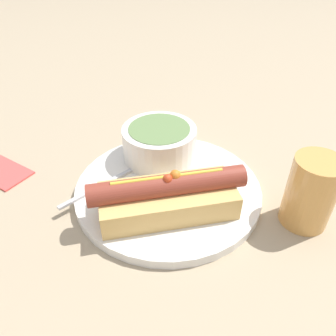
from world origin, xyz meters
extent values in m
plane|color=tan|center=(0.00, 0.00, 0.00)|extent=(4.00, 4.00, 0.00)
cylinder|color=white|center=(0.00, 0.00, 0.01)|extent=(0.27, 0.27, 0.01)
cube|color=#DBAD60|center=(0.01, -0.05, 0.03)|extent=(0.19, 0.13, 0.03)
cylinder|color=brown|center=(0.01, -0.05, 0.06)|extent=(0.20, 0.10, 0.03)
sphere|color=#518C2D|center=(0.02, -0.04, 0.07)|extent=(0.01, 0.01, 0.01)
sphere|color=#C63F1E|center=(0.01, -0.05, 0.07)|extent=(0.01, 0.01, 0.01)
sphere|color=orange|center=(0.02, -0.05, 0.07)|extent=(0.01, 0.01, 0.01)
cylinder|color=gold|center=(0.01, -0.05, 0.07)|extent=(0.13, 0.05, 0.01)
cylinder|color=silver|center=(-0.02, 0.07, 0.04)|extent=(0.12, 0.12, 0.05)
cylinder|color=#66844C|center=(-0.02, 0.07, 0.06)|extent=(0.10, 0.10, 0.01)
cube|color=#B7B7BC|center=(-0.10, -0.02, 0.02)|extent=(0.09, 0.11, 0.00)
ellipsoid|color=#B7B7BC|center=(-0.05, 0.04, 0.02)|extent=(0.04, 0.04, 0.01)
cylinder|color=#D8994C|center=(0.19, -0.03, 0.05)|extent=(0.06, 0.06, 0.10)
cube|color=#E04C47|center=(-0.28, 0.01, 0.00)|extent=(0.11, 0.09, 0.01)
camera|label=1|loc=(0.06, -0.36, 0.33)|focal=35.00mm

